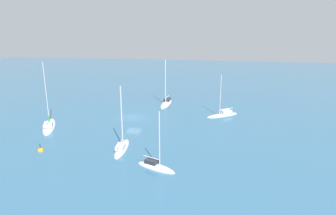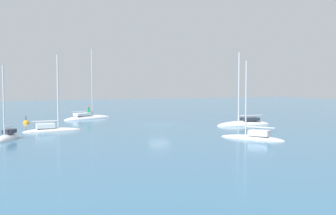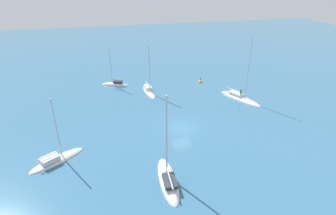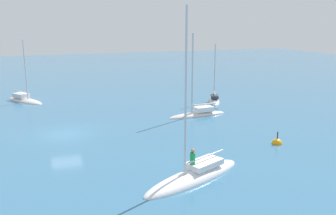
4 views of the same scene
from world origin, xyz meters
name	(u,v)px [view 1 (image 1 of 4)]	position (x,y,z in m)	size (l,w,h in m)	color
ground_plane	(133,117)	(0.00, 0.00, 0.00)	(160.00, 160.00, 0.00)	teal
sloop	(156,167)	(-7.33, 17.62, 0.12)	(4.99, 3.01, 7.27)	white
sloop_1	(49,126)	(11.79, 6.66, 0.11)	(4.76, 7.87, 10.60)	white
sloop_2	(122,147)	(-1.97, 13.10, 0.22)	(1.85, 6.31, 8.55)	silver
yacht	(223,115)	(-15.23, -3.49, 0.14)	(6.09, 4.86, 7.57)	silver
yacht_1	(166,103)	(-4.22, -9.55, 0.14)	(2.10, 7.25, 9.42)	silver
channel_buoy	(41,151)	(8.10, 15.25, 0.00)	(0.80, 0.80, 1.37)	orange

